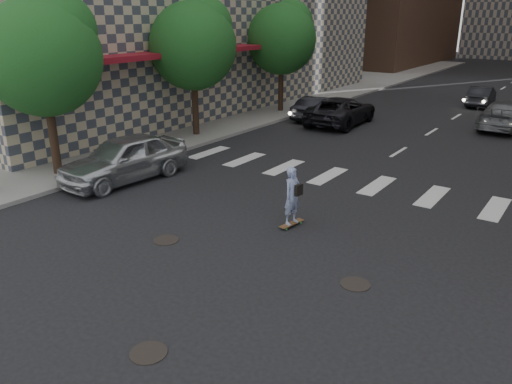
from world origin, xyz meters
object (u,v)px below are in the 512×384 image
silver_sedan (124,158)px  skateboarder (293,196)px  tree_a (46,52)px  traffic_car_b (506,115)px  tree_b (195,42)px  tree_c (284,36)px  traffic_car_a (318,108)px  traffic_car_e (481,96)px  traffic_car_c (341,111)px

silver_sedan → skateboarder: bearing=3.8°
tree_a → traffic_car_b: size_ratio=1.26×
tree_b → tree_c: size_ratio=1.00×
skateboarder → traffic_car_a: 15.88m
tree_c → traffic_car_e: tree_c is taller
tree_c → tree_b: bearing=-90.0°
tree_b → traffic_car_c: 9.14m
silver_sedan → tree_a: bearing=-152.4°
skateboarder → traffic_car_a: bearing=124.4°
traffic_car_b → traffic_car_c: bearing=29.9°
skateboarder → tree_b: bearing=153.0°
tree_b → silver_sedan: tree_b is taller
traffic_car_a → traffic_car_e: 12.44m
traffic_car_b → traffic_car_a: bearing=23.7°
traffic_car_a → traffic_car_c: 1.71m
silver_sedan → traffic_car_c: 14.00m
traffic_car_a → traffic_car_e: (6.84, 10.39, -0.02)m
tree_c → traffic_car_b: tree_c is taller
tree_a → traffic_car_e: size_ratio=1.64×
tree_c → traffic_car_c: tree_c is taller
tree_c → traffic_car_e: 14.31m
tree_a → skateboarder: size_ratio=3.64×
traffic_car_b → traffic_car_c: size_ratio=0.96×
tree_b → traffic_car_a: (2.95, 7.25, -3.96)m
tree_b → traffic_car_c: size_ratio=1.21×
skateboarder → silver_sedan: skateboarder is taller
skateboarder → silver_sedan: 7.35m
tree_c → traffic_car_c: (4.62, -1.14, -3.89)m
tree_a → silver_sedan: bearing=22.9°
tree_b → traffic_car_e: tree_b is taller
traffic_car_c → traffic_car_b: bearing=-155.6°
tree_a → traffic_car_a: bearing=79.0°
traffic_car_c → traffic_car_a: bearing=-15.7°
skateboarder → traffic_car_a: size_ratio=0.44×
tree_b → silver_sedan: 8.30m
traffic_car_e → traffic_car_a: bearing=53.3°
tree_b → skateboarder: 12.64m
tree_c → traffic_car_c: bearing=-13.8°
traffic_car_b → traffic_car_e: (-2.68, 6.78, -0.10)m
tree_b → tree_c: (0.00, 8.00, 0.00)m
tree_b → silver_sedan: size_ratio=1.32×
tree_a → traffic_car_e: 27.73m
tree_b → tree_a: bearing=-90.0°
tree_a → skateboarder: tree_a is taller
traffic_car_a → silver_sedan: bearing=87.1°
tree_b → traffic_car_c: tree_b is taller
skateboarder → traffic_car_e: (-0.01, 24.72, -0.29)m
skateboarder → silver_sedan: (-7.34, 0.12, -0.10)m
traffic_car_a → traffic_car_e: size_ratio=1.04×
tree_b → skateboarder: tree_b is taller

